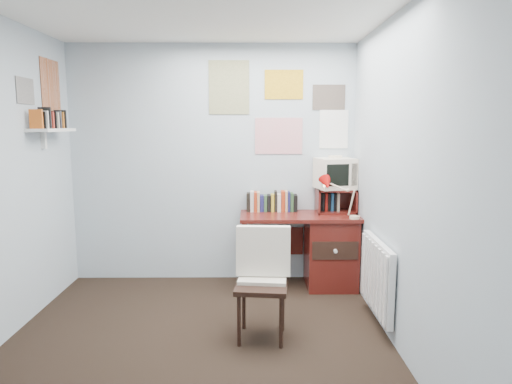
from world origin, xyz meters
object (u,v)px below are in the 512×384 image
at_px(desk, 325,248).
at_px(radiator, 377,276).
at_px(desk_chair, 262,286).
at_px(desk_lamp, 355,200).
at_px(crt_tv, 335,172).
at_px(wall_shelf, 52,130).
at_px(tv_riser, 336,200).

relative_size(desk, radiator, 1.50).
relative_size(desk_chair, desk_lamp, 2.33).
distance_m(desk_lamp, radiator, 0.88).
relative_size(desk, desk_lamp, 3.31).
bearing_deg(crt_tv, desk, -143.30).
height_order(desk_lamp, wall_shelf, wall_shelf).
bearing_deg(radiator, tv_riser, 99.28).
relative_size(tv_riser, wall_shelf, 0.65).
bearing_deg(radiator, wall_shelf, 169.11).
height_order(desk_lamp, crt_tv, crt_tv).
bearing_deg(radiator, desk, 107.24).
height_order(desk_chair, radiator, desk_chair).
bearing_deg(desk, wall_shelf, -171.60).
bearing_deg(desk_chair, wall_shelf, 163.29).
bearing_deg(desk_lamp, crt_tv, 128.45).
bearing_deg(desk, desk_chair, -120.10).
xyz_separation_m(desk_lamp, crt_tv, (-0.14, 0.35, 0.24)).
bearing_deg(wall_shelf, desk_chair, -22.74).
distance_m(desk_chair, radiator, 1.00).
bearing_deg(desk_lamp, tv_riser, 127.97).
xyz_separation_m(desk, desk_lamp, (0.25, -0.22, 0.54)).
xyz_separation_m(desk_chair, desk_lamp, (0.93, 0.95, 0.52)).
xyz_separation_m(crt_tv, wall_shelf, (-2.68, -0.51, 0.44)).
relative_size(tv_riser, radiator, 0.50).
bearing_deg(desk_chair, desk_lamp, 51.84).
height_order(tv_riser, radiator, tv_riser).
bearing_deg(wall_shelf, crt_tv, 10.78).
height_order(desk, desk_chair, desk_chair).
bearing_deg(desk, tv_riser, 42.96).
relative_size(desk_chair, crt_tv, 2.32).
xyz_separation_m(tv_riser, radiator, (0.17, -1.04, -0.47)).
height_order(desk_chair, wall_shelf, wall_shelf).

